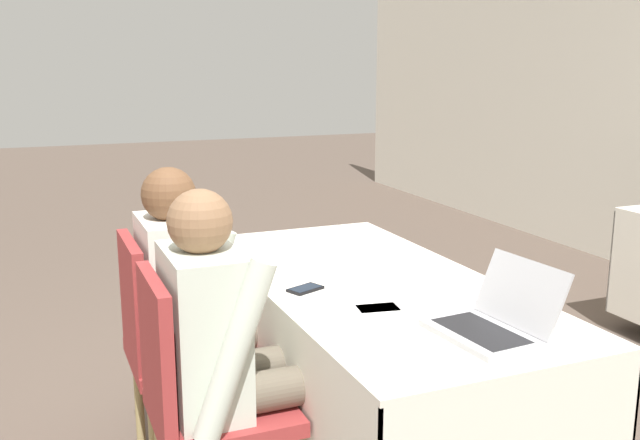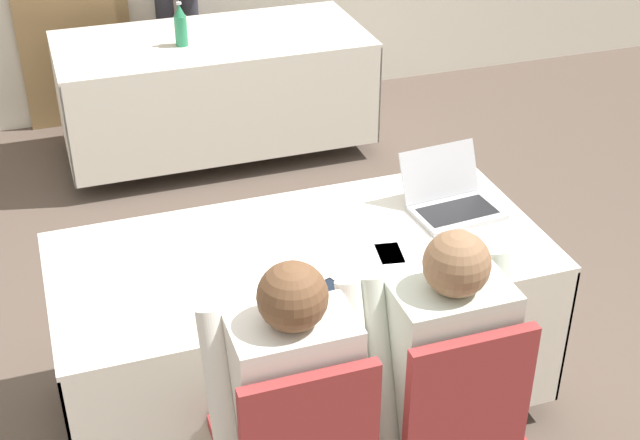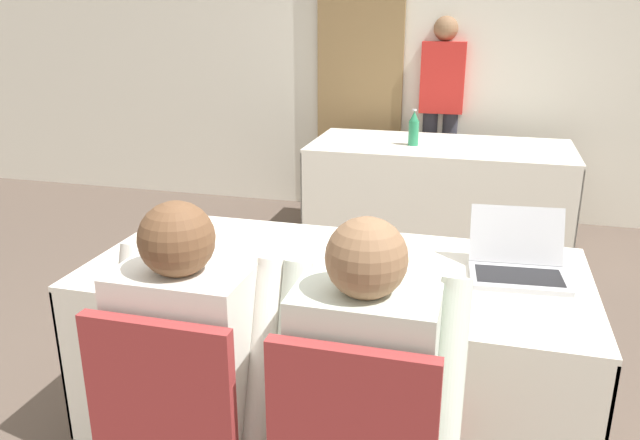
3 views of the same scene
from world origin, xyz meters
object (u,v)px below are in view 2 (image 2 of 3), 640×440
object	(u,v)px
water_bottle	(181,26)
laptop	(452,201)
chair_near_right	(446,416)
person_white_shirt	(436,357)
person_checkered_shirt	(287,391)
cell_phone	(334,290)

from	to	relation	value
water_bottle	laptop	bearing A→B (deg)	-73.67
chair_near_right	person_white_shirt	bearing A→B (deg)	-90.00
laptop	person_white_shirt	size ratio (longest dim) A/B	0.30
laptop	person_checkered_shirt	distance (m)	1.15
water_bottle	person_checkered_shirt	size ratio (longest dim) A/B	0.21
person_checkered_shirt	person_white_shirt	world-z (taller)	same
chair_near_right	person_checkered_shirt	bearing A→B (deg)	-11.82
water_bottle	chair_near_right	world-z (taller)	water_bottle
water_bottle	person_white_shirt	world-z (taller)	person_white_shirt
person_checkered_shirt	laptop	bearing A→B (deg)	-141.21
chair_near_right	person_white_shirt	distance (m)	0.19
cell_phone	water_bottle	bearing A→B (deg)	68.11
person_checkered_shirt	person_white_shirt	distance (m)	0.50
cell_phone	chair_near_right	size ratio (longest dim) A/B	0.16
laptop	person_white_shirt	distance (m)	0.83
chair_near_right	person_white_shirt	xyz separation A→B (m)	(0.00, 0.10, 0.16)
laptop	cell_phone	xyz separation A→B (m)	(-0.62, -0.37, -0.04)
cell_phone	person_white_shirt	world-z (taller)	person_white_shirt
person_checkered_shirt	chair_near_right	bearing A→B (deg)	168.18
laptop	cell_phone	world-z (taller)	laptop
cell_phone	person_white_shirt	bearing A→B (deg)	-79.95
cell_phone	chair_near_right	world-z (taller)	chair_near_right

